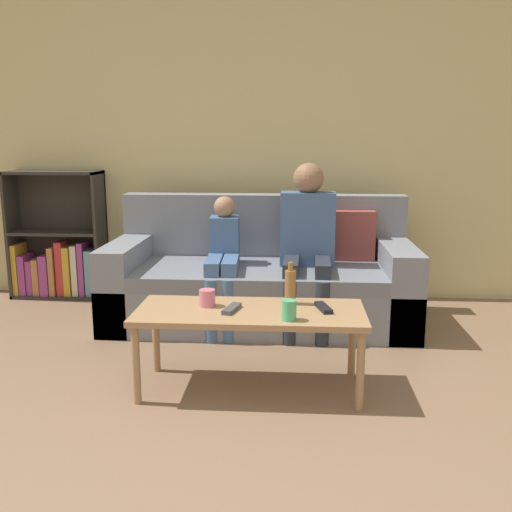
# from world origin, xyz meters

# --- Properties ---
(wall_back) EXTENTS (12.00, 0.06, 2.60)m
(wall_back) POSITION_xyz_m (0.00, 2.96, 1.30)
(wall_back) COLOR beige
(wall_back) RESTS_ON ground_plane
(couch) EXTENTS (2.12, 0.93, 0.88)m
(couch) POSITION_xyz_m (0.14, 2.27, 0.28)
(couch) COLOR gray
(couch) RESTS_ON ground_plane
(bookshelf) EXTENTS (0.75, 0.28, 1.03)m
(bookshelf) POSITION_xyz_m (-1.58, 2.80, 0.37)
(bookshelf) COLOR #332D28
(bookshelf) RESTS_ON ground_plane
(coffee_table) EXTENTS (1.17, 0.48, 0.43)m
(coffee_table) POSITION_xyz_m (0.14, 1.09, 0.39)
(coffee_table) COLOR #A87F56
(coffee_table) RESTS_ON ground_plane
(person_adult) EXTENTS (0.38, 0.64, 1.13)m
(person_adult) POSITION_xyz_m (0.45, 2.18, 0.65)
(person_adult) COLOR #282D38
(person_adult) RESTS_ON ground_plane
(person_child) EXTENTS (0.23, 0.64, 0.89)m
(person_child) POSITION_xyz_m (-0.12, 2.10, 0.50)
(person_child) COLOR #476693
(person_child) RESTS_ON ground_plane
(cup_near) EXTENTS (0.08, 0.08, 0.09)m
(cup_near) POSITION_xyz_m (-0.08, 1.14, 0.48)
(cup_near) COLOR pink
(cup_near) RESTS_ON coffee_table
(cup_far) EXTENTS (0.07, 0.07, 0.10)m
(cup_far) POSITION_xyz_m (0.34, 0.93, 0.48)
(cup_far) COLOR #4CB77A
(cup_far) RESTS_ON coffee_table
(tv_remote_0) EXTENTS (0.09, 0.18, 0.02)m
(tv_remote_0) POSITION_xyz_m (0.52, 1.11, 0.44)
(tv_remote_0) COLOR black
(tv_remote_0) RESTS_ON coffee_table
(tv_remote_1) EXTENTS (0.09, 0.18, 0.02)m
(tv_remote_1) POSITION_xyz_m (0.05, 1.06, 0.44)
(tv_remote_1) COLOR #47474C
(tv_remote_1) RESTS_ON coffee_table
(bottle) EXTENTS (0.06, 0.06, 0.22)m
(bottle) POSITION_xyz_m (0.35, 1.21, 0.53)
(bottle) COLOR olive
(bottle) RESTS_ON coffee_table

